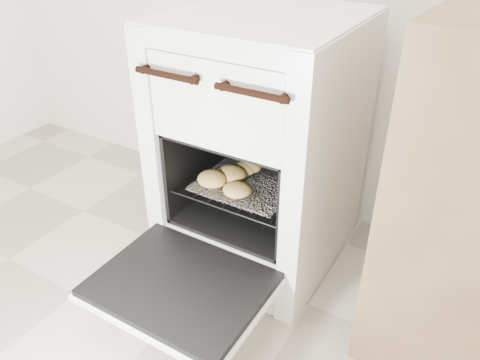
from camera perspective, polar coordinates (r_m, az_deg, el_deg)
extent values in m
cube|color=silver|center=(1.52, 2.77, 4.10)|extent=(0.53, 0.57, 0.82)
cylinder|color=black|center=(1.23, -8.97, 12.51)|extent=(0.20, 0.02, 0.02)
cylinder|color=black|center=(1.10, 1.35, 10.56)|extent=(0.20, 0.02, 0.02)
cube|color=black|center=(1.33, -7.27, -12.49)|extent=(0.46, 0.36, 0.02)
cube|color=silver|center=(1.34, -7.23, -12.99)|extent=(0.48, 0.37, 0.01)
cylinder|color=black|center=(1.60, -4.57, 1.59)|extent=(0.01, 0.37, 0.01)
cylinder|color=black|center=(1.44, 8.00, -2.27)|extent=(0.01, 0.37, 0.01)
cylinder|color=black|center=(1.38, -2.27, -3.52)|extent=(0.38, 0.01, 0.01)
cylinder|color=black|center=(1.65, 4.46, 2.52)|extent=(0.38, 0.01, 0.01)
cylinder|color=black|center=(1.58, -3.64, 1.30)|extent=(0.00, 0.36, 0.00)
cylinder|color=black|center=(1.56, -2.02, 0.81)|extent=(0.00, 0.36, 0.00)
cylinder|color=black|center=(1.53, -0.34, 0.29)|extent=(0.00, 0.36, 0.00)
cylinder|color=black|center=(1.51, 1.39, -0.24)|extent=(0.00, 0.36, 0.00)
cylinder|color=black|center=(1.49, 3.17, -0.79)|extent=(0.00, 0.36, 0.00)
cylinder|color=black|center=(1.47, 5.00, -1.35)|extent=(0.00, 0.36, 0.00)
cylinder|color=black|center=(1.45, 6.88, -1.93)|extent=(0.00, 0.36, 0.00)
cube|color=white|center=(1.49, 1.05, -0.37)|extent=(0.30, 0.27, 0.01)
ellipsoid|color=tan|center=(1.54, 1.21, 1.70)|extent=(0.09, 0.09, 0.04)
ellipsoid|color=tan|center=(1.50, -0.98, 0.79)|extent=(0.13, 0.13, 0.04)
ellipsoid|color=tan|center=(1.47, -3.34, 0.17)|extent=(0.12, 0.12, 0.04)
ellipsoid|color=tan|center=(1.42, -0.32, -1.16)|extent=(0.12, 0.12, 0.04)
ellipsoid|color=tan|center=(1.53, 0.39, 1.35)|extent=(0.11, 0.11, 0.03)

